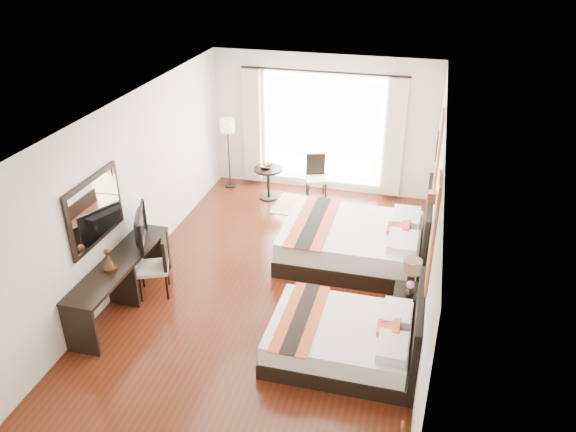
% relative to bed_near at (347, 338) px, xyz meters
% --- Properties ---
extents(floor, '(4.50, 7.50, 0.01)m').
position_rel_bed_near_xyz_m(floor, '(-1.35, 1.21, -0.28)').
color(floor, '#3C190A').
rests_on(floor, ground).
extents(ceiling, '(4.50, 7.50, 0.02)m').
position_rel_bed_near_xyz_m(ceiling, '(-1.35, 1.21, 2.51)').
color(ceiling, white).
rests_on(ceiling, wall_headboard).
extents(wall_headboard, '(0.01, 7.50, 2.80)m').
position_rel_bed_near_xyz_m(wall_headboard, '(0.90, 1.21, 1.12)').
color(wall_headboard, silver).
rests_on(wall_headboard, floor).
extents(wall_desk, '(0.01, 7.50, 2.80)m').
position_rel_bed_near_xyz_m(wall_desk, '(-3.59, 1.21, 1.12)').
color(wall_desk, silver).
rests_on(wall_desk, floor).
extents(wall_window, '(4.50, 0.01, 2.80)m').
position_rel_bed_near_xyz_m(wall_window, '(-1.35, 4.96, 1.12)').
color(wall_window, silver).
rests_on(wall_window, floor).
extents(wall_entry, '(4.50, 0.01, 2.80)m').
position_rel_bed_near_xyz_m(wall_entry, '(-1.35, -2.53, 1.12)').
color(wall_entry, silver).
rests_on(wall_entry, floor).
extents(window_glass, '(2.40, 0.02, 2.20)m').
position_rel_bed_near_xyz_m(window_glass, '(-1.35, 4.94, 1.02)').
color(window_glass, white).
rests_on(window_glass, wall_window).
extents(sheer_curtain, '(2.30, 0.02, 2.10)m').
position_rel_bed_near_xyz_m(sheer_curtain, '(-1.35, 4.88, 1.02)').
color(sheer_curtain, white).
rests_on(sheer_curtain, wall_window).
extents(drape_left, '(0.35, 0.14, 2.35)m').
position_rel_bed_near_xyz_m(drape_left, '(-2.80, 4.84, 1.00)').
color(drape_left, beige).
rests_on(drape_left, floor).
extents(drape_right, '(0.35, 0.14, 2.35)m').
position_rel_bed_near_xyz_m(drape_right, '(0.10, 4.84, 1.00)').
color(drape_right, beige).
rests_on(drape_right, floor).
extents(art_panel_near, '(0.03, 0.50, 1.35)m').
position_rel_bed_near_xyz_m(art_panel_near, '(0.88, 0.00, 1.67)').
color(art_panel_near, maroon).
rests_on(art_panel_near, wall_headboard).
extents(art_panel_far, '(0.03, 0.50, 1.35)m').
position_rel_bed_near_xyz_m(art_panel_far, '(0.88, 2.36, 1.67)').
color(art_panel_far, maroon).
rests_on(art_panel_far, wall_headboard).
extents(wall_sconce, '(0.10, 0.14, 0.14)m').
position_rel_bed_near_xyz_m(wall_sconce, '(0.84, 1.03, 1.64)').
color(wall_sconce, '#442918').
rests_on(wall_sconce, wall_headboard).
extents(mirror_frame, '(0.04, 1.25, 0.95)m').
position_rel_bed_near_xyz_m(mirror_frame, '(-3.57, 0.26, 1.27)').
color(mirror_frame, black).
rests_on(mirror_frame, wall_desk).
extents(mirror_glass, '(0.01, 1.12, 0.82)m').
position_rel_bed_near_xyz_m(mirror_glass, '(-3.54, 0.26, 1.27)').
color(mirror_glass, white).
rests_on(mirror_glass, mirror_frame).
extents(bed_near, '(1.91, 1.48, 1.07)m').
position_rel_bed_near_xyz_m(bed_near, '(0.00, 0.00, 0.00)').
color(bed_near, black).
rests_on(bed_near, floor).
extents(bed_far, '(2.34, 1.82, 1.32)m').
position_rel_bed_near_xyz_m(bed_far, '(-0.21, 2.36, 0.06)').
color(bed_far, black).
rests_on(bed_far, floor).
extents(nightstand, '(0.37, 0.46, 0.44)m').
position_rel_bed_near_xyz_m(nightstand, '(0.68, 1.03, -0.06)').
color(nightstand, black).
rests_on(nightstand, floor).
extents(table_lamp, '(0.26, 0.26, 0.41)m').
position_rel_bed_near_xyz_m(table_lamp, '(0.71, 1.09, 0.50)').
color(table_lamp, black).
rests_on(table_lamp, nightstand).
extents(vase, '(0.16, 0.16, 0.13)m').
position_rel_bed_near_xyz_m(vase, '(0.71, 0.90, 0.29)').
color(vase, black).
rests_on(vase, nightstand).
extents(console_desk, '(0.50, 2.20, 0.76)m').
position_rel_bed_near_xyz_m(console_desk, '(-3.34, 0.26, 0.10)').
color(console_desk, black).
rests_on(console_desk, floor).
extents(television, '(0.46, 0.86, 0.51)m').
position_rel_bed_near_xyz_m(television, '(-3.32, 0.81, 0.73)').
color(television, black).
rests_on(television, console_desk).
extents(bronze_figurine, '(0.24, 0.24, 0.30)m').
position_rel_bed_near_xyz_m(bronze_figurine, '(-3.34, 0.04, 0.62)').
color(bronze_figurine, '#442918').
rests_on(bronze_figurine, console_desk).
extents(desk_chair, '(0.59, 0.59, 0.97)m').
position_rel_bed_near_xyz_m(desk_chair, '(-3.01, 0.65, 0.02)').
color(desk_chair, beige).
rests_on(desk_chair, floor).
extents(floor_lamp, '(0.30, 0.30, 1.49)m').
position_rel_bed_near_xyz_m(floor_lamp, '(-3.24, 4.57, 0.97)').
color(floor_lamp, black).
rests_on(floor_lamp, floor).
extents(side_table, '(0.57, 0.57, 0.66)m').
position_rel_bed_near_xyz_m(side_table, '(-2.29, 4.22, 0.05)').
color(side_table, black).
rests_on(side_table, floor).
extents(fruit_bowl, '(0.26, 0.26, 0.06)m').
position_rel_bed_near_xyz_m(fruit_bowl, '(-2.32, 4.21, 0.41)').
color(fruit_bowl, '#4E3A1B').
rests_on(fruit_bowl, side_table).
extents(window_chair, '(0.52, 0.52, 0.89)m').
position_rel_bed_near_xyz_m(window_chair, '(-1.37, 4.51, -0.01)').
color(window_chair, beige).
rests_on(window_chair, floor).
extents(jute_rug, '(1.42, 1.01, 0.01)m').
position_rel_bed_near_xyz_m(jute_rug, '(-1.40, 4.02, -0.27)').
color(jute_rug, tan).
rests_on(jute_rug, floor).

